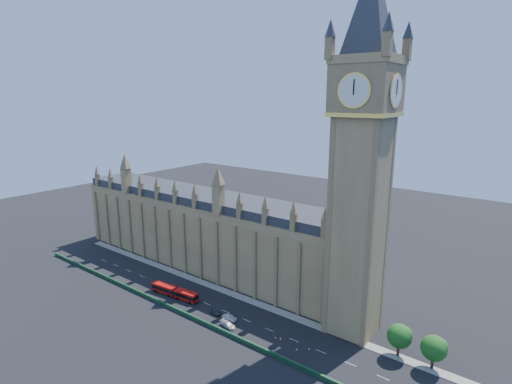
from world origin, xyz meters
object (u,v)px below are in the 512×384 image
Objects in this scene: red_bus at (175,292)px; car_silver at (229,318)px; car_white at (228,325)px; car_grey at (215,312)px.

red_bus is 23.24m from car_silver.
red_bus is 3.55× the size of car_white.
car_grey is 0.86× the size of car_silver.
car_silver reaches higher than car_grey.
car_grey is 8.00m from car_white.
car_white is (25.22, -2.94, -0.86)m from red_bus.
car_white reaches higher than car_grey.
car_white is at bearing -151.46° from car_silver.
car_white is (7.43, -2.96, 0.07)m from car_grey.
red_bus is 4.63× the size of car_grey.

